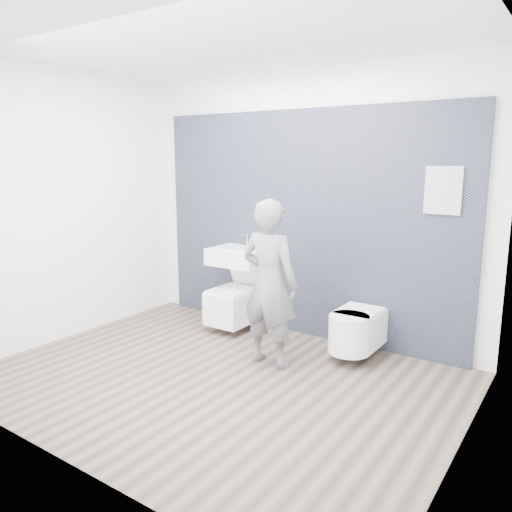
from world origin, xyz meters
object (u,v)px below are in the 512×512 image
Objects in this scene: washbasin at (238,256)px; visitor at (270,284)px; toilet_square at (235,303)px; toilet_rounded at (355,330)px.

visitor is (0.85, -0.67, -0.05)m from washbasin.
toilet_rounded is at bearing -1.39° from toilet_square.
toilet_square is 1.18× the size of toilet_rounded.
toilet_square is at bearing -35.16° from visitor.
washbasin is 0.40× the size of visitor.
toilet_square is at bearing 178.61° from toilet_rounded.
washbasin is at bearing -38.33° from visitor.
toilet_rounded is (1.46, -0.11, -0.54)m from washbasin.
washbasin is 1.56m from toilet_rounded.
visitor is at bearing -35.22° from toilet_square.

